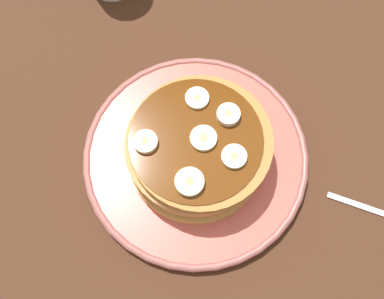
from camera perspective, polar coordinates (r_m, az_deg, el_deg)
ground_plane at (r=56.51cm, az=-0.00°, el=-1.69°), size 140.00×140.00×3.00cm
plate at (r=54.29cm, az=-0.00°, el=-0.91°), size 27.97×27.97×1.57cm
pancake_stack at (r=51.26cm, az=0.34°, el=0.39°), size 16.81×17.37×5.56cm
banana_slice_0 at (r=48.57cm, az=0.97°, el=1.77°), size 3.05×3.05×0.76cm
banana_slice_1 at (r=47.89cm, az=4.98°, el=-0.93°), size 2.84×2.84×0.77cm
banana_slice_2 at (r=48.55cm, az=-6.65°, el=1.00°), size 2.76×2.76×0.92cm
banana_slice_3 at (r=46.74cm, az=-0.89°, el=-4.27°), size 3.20×3.20×0.98cm
banana_slice_4 at (r=49.59cm, az=4.25°, el=4.56°), size 2.70×2.70×1.03cm
banana_slice_5 at (r=50.54cm, az=0.72°, el=6.71°), size 2.79×2.79×0.69cm
fork at (r=57.74cm, az=23.76°, el=-7.81°), size 12.63×5.10×0.50cm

